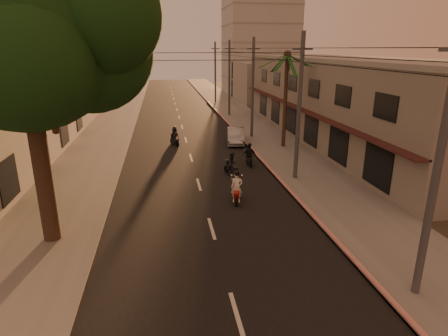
{
  "coord_description": "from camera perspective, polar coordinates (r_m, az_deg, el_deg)",
  "views": [
    {
      "loc": [
        -2.0,
        -13.64,
        8.03
      ],
      "look_at": [
        1.05,
        4.8,
        2.04
      ],
      "focal_mm": 30.0,
      "sensor_mm": 36.0,
      "label": 1
    }
  ],
  "objects": [
    {
      "name": "scooter_red",
      "position": [
        20.32,
        1.95,
        -3.08
      ],
      "size": [
        0.86,
        1.82,
        1.81
      ],
      "rotation": [
        0.0,
        0.0,
        -0.2
      ],
      "color": "black",
      "rests_on": "ground"
    },
    {
      "name": "utility_poles",
      "position": [
        34.66,
        4.46,
        15.24
      ],
      "size": [
        1.2,
        48.26,
        9.0
      ],
      "color": "#38383A",
      "rests_on": "ground"
    },
    {
      "name": "filler_left_near",
      "position": [
        49.48,
        -23.7,
        9.53
      ],
      "size": [
        8.0,
        14.0,
        4.4
      ],
      "primitive_type": "cube",
      "color": "gray",
      "rests_on": "ground"
    },
    {
      "name": "scooter_mid_b",
      "position": [
        26.73,
        3.86,
        1.92
      ],
      "size": [
        0.94,
        1.71,
        1.68
      ],
      "rotation": [
        0.0,
        0.0,
        -0.02
      ],
      "color": "black",
      "rests_on": "ground"
    },
    {
      "name": "ground",
      "position": [
        15.96,
        -0.93,
        -12.45
      ],
      "size": [
        160.0,
        160.0,
        0.0
      ],
      "primitive_type": "plane",
      "color": "#383023",
      "rests_on": "ground"
    },
    {
      "name": "filler_right",
      "position": [
        61.0,
        6.0,
        12.94
      ],
      "size": [
        8.0,
        14.0,
        6.0
      ],
      "primitive_type": "cube",
      "color": "gray",
      "rests_on": "ground"
    },
    {
      "name": "curb_stripe",
      "position": [
        30.56,
        4.38,
        2.67
      ],
      "size": [
        0.2,
        60.0,
        0.2
      ],
      "primitive_type": "cube",
      "color": "red",
      "rests_on": "ground"
    },
    {
      "name": "sidewalk_left",
      "position": [
        35.01,
        -18.21,
        3.71
      ],
      "size": [
        5.0,
        140.0,
        0.12
      ],
      "primitive_type": "cube",
      "color": "slate",
      "rests_on": "ground"
    },
    {
      "name": "parked_car",
      "position": [
        33.16,
        1.79,
        4.94
      ],
      "size": [
        2.78,
        4.58,
        1.35
      ],
      "primitive_type": "imported",
      "rotation": [
        0.0,
        0.0,
        -0.17
      ],
      "color": "#A2A5AA",
      "rests_on": "ground"
    },
    {
      "name": "shophouse_row",
      "position": [
        35.71,
        17.5,
        9.91
      ],
      "size": [
        8.8,
        34.2,
        7.3
      ],
      "color": "gray",
      "rests_on": "ground"
    },
    {
      "name": "road",
      "position": [
        34.64,
        -5.84,
        4.29
      ],
      "size": [
        10.0,
        140.0,
        0.02
      ],
      "primitive_type": "cube",
      "color": "black",
      "rests_on": "ground"
    },
    {
      "name": "filler_left_far",
      "position": [
        66.88,
        -20.23,
        12.82
      ],
      "size": [
        8.0,
        14.0,
        7.0
      ],
      "primitive_type": "cube",
      "color": "gray",
      "rests_on": "ground"
    },
    {
      "name": "scooter_mid_a",
      "position": [
        24.62,
        1.26,
        0.52
      ],
      "size": [
        1.18,
        1.5,
        1.59
      ],
      "rotation": [
        0.0,
        0.0,
        0.45
      ],
      "color": "black",
      "rests_on": "ground"
    },
    {
      "name": "scooter_far_a",
      "position": [
        32.52,
        -7.53,
        4.71
      ],
      "size": [
        1.12,
        1.63,
        1.68
      ],
      "rotation": [
        0.0,
        0.0,
        0.38
      ],
      "color": "black",
      "rests_on": "ground"
    },
    {
      "name": "broadleaf_tree",
      "position": [
        16.45,
        -27.0,
        17.51
      ],
      "size": [
        9.6,
        8.7,
        12.1
      ],
      "color": "black",
      "rests_on": "ground"
    },
    {
      "name": "distant_tower",
      "position": [
        72.18,
        5.5,
        22.43
      ],
      "size": [
        12.1,
        12.1,
        28.0
      ],
      "color": "#B7B5B2",
      "rests_on": "ground"
    },
    {
      "name": "palm_tree",
      "position": [
        31.3,
        9.62,
        15.92
      ],
      "size": [
        5.0,
        5.0,
        8.2
      ],
      "color": "black",
      "rests_on": "ground"
    },
    {
      "name": "sidewalk_right",
      "position": [
        35.86,
        6.24,
        4.82
      ],
      "size": [
        5.0,
        140.0,
        0.12
      ],
      "primitive_type": "cube",
      "color": "slate",
      "rests_on": "ground"
    }
  ]
}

